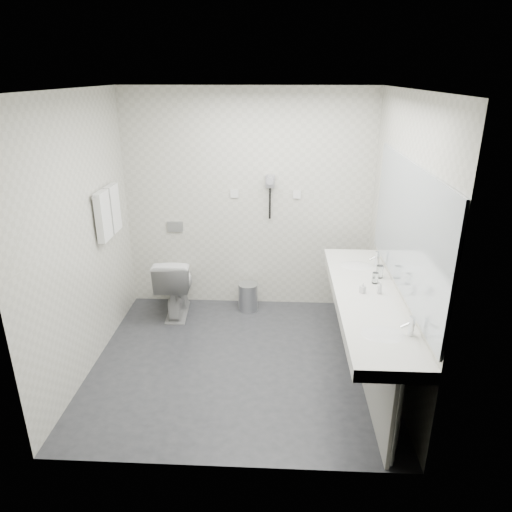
{
  "coord_description": "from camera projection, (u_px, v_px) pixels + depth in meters",
  "views": [
    {
      "loc": [
        0.35,
        -3.84,
        2.62
      ],
      "look_at": [
        0.15,
        0.15,
        1.05
      ],
      "focal_mm": 32.86,
      "sensor_mm": 36.0,
      "label": 1
    }
  ],
  "objects": [
    {
      "name": "floor",
      "position": [
        240.0,
        362.0,
        4.55
      ],
      "size": [
        2.8,
        2.8,
        0.0
      ],
      "primitive_type": "plane",
      "color": "#28292D",
      "rests_on": "ground"
    },
    {
      "name": "basin_far",
      "position": [
        356.0,
        267.0,
        4.61
      ],
      "size": [
        0.4,
        0.31,
        0.05
      ],
      "primitive_type": "ellipsoid",
      "color": "silver",
      "rests_on": "vanity_counter"
    },
    {
      "name": "faucet_far",
      "position": [
        377.0,
        259.0,
        4.57
      ],
      "size": [
        0.04,
        0.04,
        0.15
      ],
      "primitive_type": "cylinder",
      "color": "silver",
      "rests_on": "vanity_counter"
    },
    {
      "name": "soap_bottle_a",
      "position": [
        363.0,
        288.0,
        4.02
      ],
      "size": [
        0.06,
        0.06,
        0.09
      ],
      "primitive_type": "imported",
      "rotation": [
        0.0,
        0.0,
        0.62
      ],
      "color": "white",
      "rests_on": "vanity_counter"
    },
    {
      "name": "towel_rail",
      "position": [
        104.0,
        190.0,
        4.56
      ],
      "size": [
        0.02,
        0.62,
        0.02
      ],
      "primitive_type": "cylinder",
      "rotation": [
        1.57,
        0.0,
        0.0
      ],
      "color": "silver",
      "rests_on": "wall_left"
    },
    {
      "name": "towel_far",
      "position": [
        113.0,
        208.0,
        4.77
      ],
      "size": [
        0.07,
        0.24,
        0.48
      ],
      "primitive_type": "cube",
      "color": "silver",
      "rests_on": "towel_rail"
    },
    {
      "name": "mirror",
      "position": [
        407.0,
        229.0,
        3.77
      ],
      "size": [
        0.02,
        2.2,
        1.05
      ],
      "primitive_type": "cube",
      "color": "#B2BCC6",
      "rests_on": "wall_right"
    },
    {
      "name": "faucet_near",
      "position": [
        411.0,
        326.0,
        3.36
      ],
      "size": [
        0.04,
        0.04,
        0.15
      ],
      "primitive_type": "cylinder",
      "color": "silver",
      "rests_on": "vanity_counter"
    },
    {
      "name": "switch_plate_b",
      "position": [
        297.0,
        195.0,
        5.23
      ],
      "size": [
        0.09,
        0.02,
        0.09
      ],
      "primitive_type": "cube",
      "color": "silver",
      "rests_on": "wall_back"
    },
    {
      "name": "soap_bottle_c",
      "position": [
        380.0,
        288.0,
        4.0
      ],
      "size": [
        0.04,
        0.04,
        0.11
      ],
      "primitive_type": "imported",
      "rotation": [
        0.0,
        0.0,
        -0.06
      ],
      "color": "white",
      "rests_on": "vanity_counter"
    },
    {
      "name": "toilet",
      "position": [
        175.0,
        285.0,
        5.35
      ],
      "size": [
        0.45,
        0.74,
        0.72
      ],
      "primitive_type": "imported",
      "rotation": [
        0.0,
        0.0,
        3.21
      ],
      "color": "silver",
      "rests_on": "floor"
    },
    {
      "name": "vanity_post_far",
      "position": [
        353.0,
        292.0,
        5.14
      ],
      "size": [
        0.06,
        0.06,
        0.75
      ],
      "primitive_type": "cylinder",
      "color": "silver",
      "rests_on": "floor"
    },
    {
      "name": "basin_near",
      "position": [
        383.0,
        336.0,
        3.4
      ],
      "size": [
        0.4,
        0.31,
        0.05
      ],
      "primitive_type": "ellipsoid",
      "color": "silver",
      "rests_on": "vanity_counter"
    },
    {
      "name": "bin_lid",
      "position": [
        248.0,
        285.0,
        5.43
      ],
      "size": [
        0.23,
        0.23,
        0.02
      ],
      "primitive_type": "cylinder",
      "color": "#B2B5BA",
      "rests_on": "pedal_bin"
    },
    {
      "name": "dryer_cradle",
      "position": [
        270.0,
        181.0,
        5.17
      ],
      "size": [
        0.1,
        0.04,
        0.14
      ],
      "primitive_type": "cube",
      "color": "gray",
      "rests_on": "wall_back"
    },
    {
      "name": "vanity_post_near",
      "position": [
        396.0,
        424.0,
        3.21
      ],
      "size": [
        0.06,
        0.06,
        0.75
      ],
      "primitive_type": "cylinder",
      "color": "silver",
      "rests_on": "floor"
    },
    {
      "name": "towel_near",
      "position": [
        103.0,
        216.0,
        4.51
      ],
      "size": [
        0.07,
        0.24,
        0.48
      ],
      "primitive_type": "cube",
      "color": "silver",
      "rests_on": "towel_rail"
    },
    {
      "name": "vanity_counter",
      "position": [
        367.0,
        300.0,
        4.02
      ],
      "size": [
        0.55,
        2.2,
        0.1
      ],
      "primitive_type": "cube",
      "color": "silver",
      "rests_on": "floor"
    },
    {
      "name": "wall_back",
      "position": [
        248.0,
        202.0,
        5.3
      ],
      "size": [
        2.8,
        0.0,
        2.8
      ],
      "primitive_type": "plane",
      "rotation": [
        1.57,
        0.0,
        0.0
      ],
      "color": "beige",
      "rests_on": "floor"
    },
    {
      "name": "pedal_bin",
      "position": [
        248.0,
        297.0,
        5.49
      ],
      "size": [
        0.25,
        0.25,
        0.32
      ],
      "primitive_type": "cylinder",
      "rotation": [
        0.0,
        0.0,
        -0.12
      ],
      "color": "#B2B5BA",
      "rests_on": "floor"
    },
    {
      "name": "wall_front",
      "position": [
        220.0,
        311.0,
        2.88
      ],
      "size": [
        2.8,
        0.0,
        2.8
      ],
      "primitive_type": "plane",
      "rotation": [
        -1.57,
        0.0,
        0.0
      ],
      "color": "beige",
      "rests_on": "floor"
    },
    {
      "name": "vanity_panel",
      "position": [
        366.0,
        343.0,
        4.17
      ],
      "size": [
        0.03,
        2.15,
        0.75
      ],
      "primitive_type": "cube",
      "color": "gray",
      "rests_on": "floor"
    },
    {
      "name": "wall_right",
      "position": [
        400.0,
        243.0,
        4.03
      ],
      "size": [
        0.0,
        2.6,
        2.6
      ],
      "primitive_type": "plane",
      "rotation": [
        1.57,
        0.0,
        -1.57
      ],
      "color": "beige",
      "rests_on": "floor"
    },
    {
      "name": "dryer_barrel",
      "position": [
        270.0,
        180.0,
        5.09
      ],
      "size": [
        0.08,
        0.14,
        0.08
      ],
      "primitive_type": "cylinder",
      "rotation": [
        1.57,
        0.0,
        0.0
      ],
      "color": "gray",
      "rests_on": "dryer_cradle"
    },
    {
      "name": "ceiling",
      "position": [
        236.0,
        89.0,
        3.64
      ],
      "size": [
        2.8,
        2.8,
        0.0
      ],
      "primitive_type": "plane",
      "rotation": [
        3.14,
        0.0,
        0.0
      ],
      "color": "silver",
      "rests_on": "wall_back"
    },
    {
      "name": "glass_left",
      "position": [
        375.0,
        278.0,
        4.2
      ],
      "size": [
        0.06,
        0.06,
        0.1
      ],
      "primitive_type": "cylinder",
      "rotation": [
        0.0,
        0.0,
        0.19
      ],
      "color": "silver",
      "rests_on": "vanity_counter"
    },
    {
      "name": "switch_plate_a",
      "position": [
        234.0,
        194.0,
        5.26
      ],
      "size": [
        0.09,
        0.02,
        0.09
      ],
      "primitive_type": "cube",
      "color": "silver",
      "rests_on": "wall_back"
    },
    {
      "name": "dryer_cord",
      "position": [
        270.0,
        204.0,
        5.25
      ],
      "size": [
        0.02,
        0.02,
        0.35
      ],
      "primitive_type": "cylinder",
      "color": "black",
      "rests_on": "dryer_cradle"
    },
    {
      "name": "flush_plate",
      "position": [
        175.0,
        227.0,
        5.44
      ],
      "size": [
        0.18,
        0.02,
        0.12
      ],
      "primitive_type": "cube",
      "color": "#B2B5BA",
      "rests_on": "wall_back"
    },
    {
      "name": "glass_right",
      "position": [
        380.0,
        272.0,
        4.31
      ],
      "size": [
        0.08,
        0.08,
        0.12
      ],
      "primitive_type": "cylinder",
      "rotation": [
        0.0,
        0.0,
        0.22
      ],
      "color": "silver",
      "rests_on": "vanity_counter"
    },
    {
      "name": "wall_left",
      "position": [
        81.0,
        238.0,
        4.16
      ],
      "size": [
        0.0,
        2.6,
        2.6
      ],
      "primitive_type": "plane",
      "rotation": [
        1.57,
        0.0,
        1.57
      ],
      "color": "beige",
      "rests_on": "floor"
    }
  ]
}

